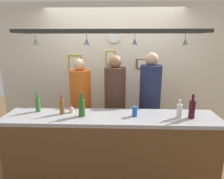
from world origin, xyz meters
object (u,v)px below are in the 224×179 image
Objects in this scene: picture_frame_caricature at (75,64)px; picture_frame_lower_pair at (144,64)px; cupcake at (71,110)px; picture_frame_crest at (111,58)px; bottle_soda_clear at (179,111)px; bottle_beer_amber_tall at (62,106)px; wall_clock at (114,37)px; person_middle_brown_shirt at (115,97)px; bottle_wine_dark_red at (192,109)px; bottle_champagne_green at (82,107)px; person_left_orange_shirt at (81,99)px; bottle_beer_green_import at (38,104)px; person_right_navy_shirt at (150,96)px; drink_can at (135,111)px.

picture_frame_caricature is 1.30m from picture_frame_lower_pair.
cupcake is 0.30× the size of picture_frame_crest.
bottle_beer_amber_tall is at bearing 176.86° from bottle_soda_clear.
bottle_soda_clear is 1.05× the size of wall_clock.
wall_clock is at bearing -6.53° from picture_frame_crest.
person_middle_brown_shirt is 1.24m from bottle_wine_dark_red.
picture_frame_crest is at bearing 180.00° from picture_frame_lower_pair.
bottle_soda_clear is 0.77× the size of bottle_champagne_green.
picture_frame_lower_pair reaches higher than bottle_beer_amber_tall.
wall_clock is (0.36, 1.42, 0.86)m from bottle_champagne_green.
picture_frame_caricature is (-0.21, 1.30, 0.45)m from cupcake.
bottle_wine_dark_red is at bearing -27.56° from person_left_orange_shirt.
picture_frame_caricature is at bearing 79.33° from bottle_beer_green_import.
person_left_orange_shirt is 0.97× the size of person_middle_brown_shirt.
person_middle_brown_shirt is at bearing 180.00° from person_right_navy_shirt.
picture_frame_caricature is 1.55× the size of wall_clock.
picture_frame_lower_pair is (1.09, 0.66, 0.50)m from person_left_orange_shirt.
person_right_navy_shirt is (0.56, 0.00, 0.03)m from person_middle_brown_shirt.
person_middle_brown_shirt is 5.71× the size of bottle_wine_dark_red.
drink_can is 1.54m from picture_frame_crest.
bottle_soda_clear is 0.68× the size of picture_frame_caricature.
cupcake is at bearing -2.66° from bottle_beer_green_import.
person_middle_brown_shirt is 6.59× the size of bottle_beer_green_import.
bottle_soda_clear is (0.24, -0.78, 0.04)m from person_right_navy_shirt.
picture_frame_crest is (-0.90, 1.44, 0.51)m from bottle_soda_clear.
bottle_champagne_green reaches higher than bottle_beer_amber_tall.
drink_can is 1.49m from picture_frame_lower_pair.
bottle_soda_clear reaches higher than cupcake.
picture_frame_caricature reaches higher than bottle_beer_green_import.
person_middle_brown_shirt is 0.96m from picture_frame_lower_pair.
bottle_beer_green_import reaches higher than cupcake.
person_middle_brown_shirt is at bearing -40.36° from picture_frame_caricature.
person_right_navy_shirt is at bearing 21.62° from bottle_beer_green_import.
drink_can is at bearing 176.50° from bottle_wine_dark_red.
picture_frame_caricature reaches higher than bottle_soda_clear.
bottle_beer_green_import is (-1.81, 0.16, 0.01)m from bottle_soda_clear.
person_right_navy_shirt is 1.28m from wall_clock.
picture_frame_crest is at bearing 125.91° from bottle_wine_dark_red.
person_middle_brown_shirt is at bearing -128.77° from picture_frame_lower_pair.
bottle_wine_dark_red is 1.52m from cupcake.
drink_can is 0.36× the size of picture_frame_caricature.
person_right_navy_shirt is 1.23m from bottle_champagne_green.
bottle_soda_clear is at bearing -3.91° from drink_can.
person_left_orange_shirt is 6.38× the size of bottle_beer_green_import.
bottle_champagne_green is 1.00× the size of picture_frame_lower_pair.
bottle_soda_clear is 0.77× the size of picture_frame_lower_pair.
picture_frame_caricature is at bearing 126.48° from drink_can.
bottle_beer_green_import is at bearing -148.35° from person_middle_brown_shirt.
drink_can is at bearing -42.14° from person_left_orange_shirt.
bottle_champagne_green is at bearing 179.36° from bottle_soda_clear.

